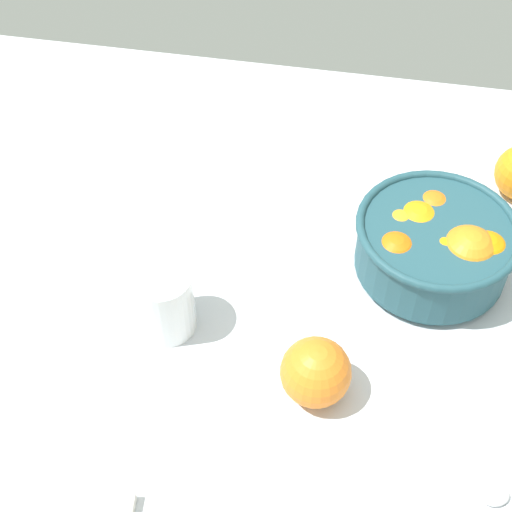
% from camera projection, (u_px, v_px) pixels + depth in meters
% --- Properties ---
extents(ground_plane, '(1.32, 1.07, 0.03)m').
position_uv_depth(ground_plane, '(259.00, 297.00, 1.06)').
color(ground_plane, silver).
extents(fruit_bowl, '(0.22, 0.22, 0.10)m').
position_uv_depth(fruit_bowl, '(435.00, 245.00, 1.03)').
color(fruit_bowl, '#234C56').
rests_on(fruit_bowl, ground_plane).
extents(juice_glass, '(0.08, 0.08, 0.10)m').
position_uv_depth(juice_glass, '(164.00, 304.00, 0.98)').
color(juice_glass, white).
rests_on(juice_glass, ground_plane).
extents(loose_orange_3, '(0.09, 0.09, 0.09)m').
position_uv_depth(loose_orange_3, '(316.00, 372.00, 0.91)').
color(loose_orange_3, orange).
rests_on(loose_orange_3, ground_plane).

